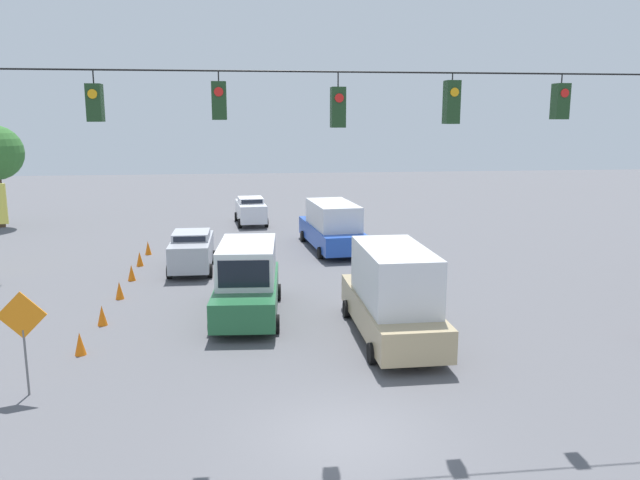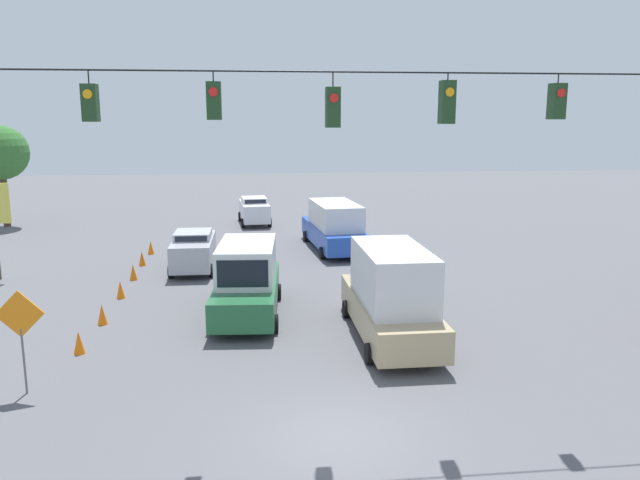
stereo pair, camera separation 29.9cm
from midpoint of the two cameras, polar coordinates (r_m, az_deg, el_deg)
name	(u,v)px [view 1 (the left image)]	position (r m, az deg, el deg)	size (l,w,h in m)	color
ground_plane	(344,437)	(15.05, 1.66, -17.57)	(140.00, 140.00, 0.00)	#56565B
overhead_signal_span	(340,180)	(14.55, 1.22, 5.55)	(23.73, 0.38, 8.88)	#939399
sedan_white_withflow_deep	(251,210)	(43.28, -6.55, 2.73)	(2.30, 4.61, 1.86)	silver
box_truck_blue_oncoming_deep	(332,226)	(34.61, 0.87, 1.29)	(3.04, 7.57, 2.66)	#234CB2
box_truck_green_withflow_mid	(247,280)	(23.31, -7.02, -3.62)	(2.73, 6.27, 2.68)	#236038
sedan_silver_withflow_far	(192,250)	(30.51, -11.91, -0.91)	(2.08, 4.59, 1.90)	#A8AAB2
box_truck_tan_crossing_near	(392,294)	(20.70, 6.23, -4.93)	(2.46, 6.88, 3.12)	tan
traffic_cone_nearest	(80,344)	(20.95, -21.48, -8.81)	(0.35, 0.35, 0.73)	orange
traffic_cone_second	(102,315)	(23.52, -19.65, -6.51)	(0.35, 0.35, 0.73)	orange
traffic_cone_third	(119,290)	(26.62, -18.17, -4.39)	(0.35, 0.35, 0.73)	orange
traffic_cone_fourth	(132,273)	(29.41, -17.13, -2.88)	(0.35, 0.35, 0.73)	orange
traffic_cone_fifth	(140,259)	(32.16, -16.42, -1.67)	(0.35, 0.35, 0.73)	orange
traffic_cone_farthest	(148,248)	(34.73, -15.68, -0.70)	(0.35, 0.35, 0.73)	orange
work_zone_sign	(22,323)	(18.11, -25.99, -6.86)	(1.27, 0.06, 2.84)	slate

